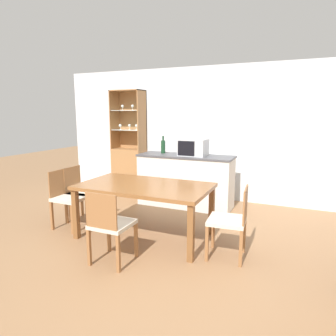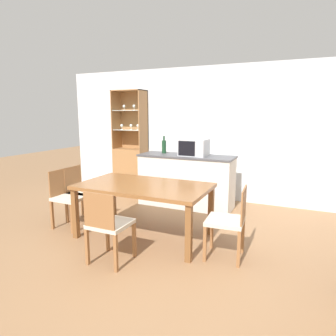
{
  "view_description": "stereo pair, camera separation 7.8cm",
  "coord_description": "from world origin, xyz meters",
  "px_view_note": "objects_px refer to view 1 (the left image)",
  "views": [
    {
      "loc": [
        1.4,
        -3.04,
        1.68
      ],
      "look_at": [
        -0.43,
        1.17,
        0.83
      ],
      "focal_mm": 32.0,
      "sensor_mm": 36.0,
      "label": 1
    },
    {
      "loc": [
        1.47,
        -3.01,
        1.68
      ],
      "look_at": [
        -0.43,
        1.17,
        0.83
      ],
      "focal_mm": 32.0,
      "sensor_mm": 36.0,
      "label": 2
    }
  ],
  "objects_px": {
    "dining_chair_side_right_near": "(230,221)",
    "wine_bottle": "(163,146)",
    "dining_chair_side_left_far": "(81,193)",
    "dining_table": "(145,190)",
    "dining_chair_side_left_near": "(68,198)",
    "dining_chair_head_near": "(110,225)",
    "microwave": "(193,147)",
    "display_cabinet": "(129,162)"
  },
  "relations": [
    {
      "from": "dining_chair_head_near",
      "to": "dining_chair_side_left_far",
      "type": "distance_m",
      "value": 1.54
    },
    {
      "from": "dining_chair_side_left_far",
      "to": "display_cabinet",
      "type": "bearing_deg",
      "value": -175.39
    },
    {
      "from": "dining_table",
      "to": "dining_chair_side_left_near",
      "type": "distance_m",
      "value": 1.22
    },
    {
      "from": "dining_chair_side_right_near",
      "to": "dining_chair_side_left_near",
      "type": "relative_size",
      "value": 1.0
    },
    {
      "from": "dining_table",
      "to": "dining_chair_side_left_far",
      "type": "bearing_deg",
      "value": 172.99
    },
    {
      "from": "dining_chair_side_right_near",
      "to": "wine_bottle",
      "type": "xyz_separation_m",
      "value": [
        -1.64,
        1.74,
        0.61
      ]
    },
    {
      "from": "dining_chair_head_near",
      "to": "dining_chair_side_left_far",
      "type": "height_order",
      "value": "same"
    },
    {
      "from": "dining_chair_head_near",
      "to": "microwave",
      "type": "bearing_deg",
      "value": 85.81
    },
    {
      "from": "display_cabinet",
      "to": "wine_bottle",
      "type": "relative_size",
      "value": 6.65
    },
    {
      "from": "dining_table",
      "to": "microwave",
      "type": "bearing_deg",
      "value": 83.61
    },
    {
      "from": "microwave",
      "to": "dining_chair_side_right_near",
      "type": "bearing_deg",
      "value": -58.2
    },
    {
      "from": "dining_chair_side_left_far",
      "to": "wine_bottle",
      "type": "bearing_deg",
      "value": 149.99
    },
    {
      "from": "dining_chair_head_near",
      "to": "dining_chair_side_left_far",
      "type": "relative_size",
      "value": 1.0
    },
    {
      "from": "microwave",
      "to": "wine_bottle",
      "type": "xyz_separation_m",
      "value": [
        -0.62,
        0.08,
        -0.02
      ]
    },
    {
      "from": "wine_bottle",
      "to": "dining_chair_head_near",
      "type": "bearing_deg",
      "value": -79.46
    },
    {
      "from": "dining_chair_head_near",
      "to": "dining_chair_side_right_near",
      "type": "bearing_deg",
      "value": 29.3
    },
    {
      "from": "dining_chair_head_near",
      "to": "dining_chair_side_left_near",
      "type": "xyz_separation_m",
      "value": [
        -1.2,
        0.67,
        0.0
      ]
    },
    {
      "from": "dining_chair_side_right_near",
      "to": "dining_table",
      "type": "bearing_deg",
      "value": 78.84
    },
    {
      "from": "dining_chair_side_left_far",
      "to": "dining_chair_side_right_near",
      "type": "bearing_deg",
      "value": 80.37
    },
    {
      "from": "display_cabinet",
      "to": "dining_chair_head_near",
      "type": "relative_size",
      "value": 2.51
    },
    {
      "from": "dining_chair_side_left_near",
      "to": "wine_bottle",
      "type": "xyz_separation_m",
      "value": [
        0.75,
        1.74,
        0.61
      ]
    },
    {
      "from": "dining_table",
      "to": "microwave",
      "type": "distance_m",
      "value": 1.58
    },
    {
      "from": "dining_chair_side_left_far",
      "to": "wine_bottle",
      "type": "height_order",
      "value": "wine_bottle"
    },
    {
      "from": "dining_table",
      "to": "dining_chair_side_left_near",
      "type": "xyz_separation_m",
      "value": [
        -1.2,
        -0.15,
        -0.2
      ]
    },
    {
      "from": "dining_chair_head_near",
      "to": "microwave",
      "type": "relative_size",
      "value": 1.81
    },
    {
      "from": "dining_chair_side_left_near",
      "to": "dining_chair_head_near",
      "type": "bearing_deg",
      "value": 61.51
    },
    {
      "from": "wine_bottle",
      "to": "microwave",
      "type": "bearing_deg",
      "value": -7.49
    },
    {
      "from": "dining_table",
      "to": "dining_chair_side_right_near",
      "type": "relative_size",
      "value": 2.05
    },
    {
      "from": "dining_table",
      "to": "dining_chair_side_left_far",
      "type": "xyz_separation_m",
      "value": [
        -1.2,
        0.15,
        -0.2
      ]
    },
    {
      "from": "dining_chair_side_left_near",
      "to": "dining_table",
      "type": "bearing_deg",
      "value": 97.84
    },
    {
      "from": "dining_chair_side_left_far",
      "to": "wine_bottle",
      "type": "relative_size",
      "value": 2.65
    },
    {
      "from": "dining_chair_head_near",
      "to": "wine_bottle",
      "type": "bearing_deg",
      "value": 100.5
    },
    {
      "from": "dining_table",
      "to": "dining_chair_side_right_near",
      "type": "bearing_deg",
      "value": -6.96
    },
    {
      "from": "dining_chair_side_right_near",
      "to": "microwave",
      "type": "distance_m",
      "value": 2.05
    },
    {
      "from": "dining_table",
      "to": "dining_chair_side_left_near",
      "type": "bearing_deg",
      "value": -172.92
    },
    {
      "from": "dining_chair_side_right_near",
      "to": "microwave",
      "type": "bearing_deg",
      "value": 27.6
    },
    {
      "from": "display_cabinet",
      "to": "dining_chair_head_near",
      "type": "height_order",
      "value": "display_cabinet"
    },
    {
      "from": "dining_table",
      "to": "dining_chair_side_left_far",
      "type": "height_order",
      "value": "dining_chair_side_left_far"
    },
    {
      "from": "microwave",
      "to": "dining_chair_side_left_far",
      "type": "bearing_deg",
      "value": -135.04
    },
    {
      "from": "dining_table",
      "to": "dining_chair_side_left_near",
      "type": "relative_size",
      "value": 2.05
    },
    {
      "from": "dining_chair_side_right_near",
      "to": "dining_chair_side_left_near",
      "type": "xyz_separation_m",
      "value": [
        -2.39,
        -0.0,
        0.0
      ]
    },
    {
      "from": "dining_chair_side_right_near",
      "to": "wine_bottle",
      "type": "distance_m",
      "value": 2.47
    }
  ]
}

